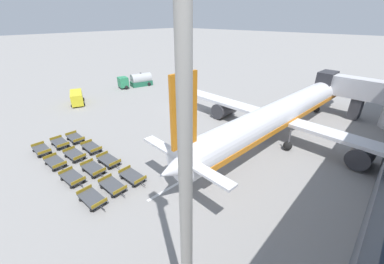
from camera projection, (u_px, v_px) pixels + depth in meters
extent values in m
plane|color=gray|center=(185.00, 109.00, 44.32)|extent=(500.00, 500.00, 0.00)
cube|color=silver|center=(362.00, 89.00, 37.89)|extent=(11.05, 3.26, 3.19)
cube|color=#2D2D33|center=(326.00, 83.00, 41.37)|extent=(2.63, 4.07, 3.83)
cube|color=#38383D|center=(356.00, 108.00, 39.38)|extent=(1.73, 2.45, 3.54)
cylinder|color=white|center=(287.00, 110.00, 33.29)|extent=(6.67, 40.41, 3.64)
sphere|color=white|center=(336.00, 85.00, 45.75)|extent=(3.46, 3.46, 3.46)
cone|color=white|center=(179.00, 166.00, 20.84)|extent=(3.78, 4.62, 3.46)
cube|color=orange|center=(184.00, 112.00, 19.05)|extent=(0.49, 2.74, 6.36)
cube|color=white|center=(184.00, 159.00, 20.93)|extent=(11.13, 1.92, 0.24)
cube|color=white|center=(280.00, 119.00, 32.66)|extent=(39.66, 5.71, 0.44)
cylinder|color=#333338|center=(362.00, 154.00, 26.97)|extent=(2.83, 4.20, 2.53)
cylinder|color=#333338|center=(224.00, 109.00, 40.12)|extent=(2.83, 4.20, 2.53)
cube|color=orange|center=(286.00, 114.00, 33.58)|extent=(6.44, 36.40, 0.65)
cylinder|color=#56565B|center=(318.00, 103.00, 41.91)|extent=(0.24, 0.24, 2.20)
sphere|color=black|center=(316.00, 109.00, 42.39)|extent=(1.14, 1.14, 1.14)
cylinder|color=#56565B|center=(289.00, 138.00, 29.93)|extent=(0.24, 0.24, 2.20)
sphere|color=black|center=(288.00, 146.00, 30.41)|extent=(1.14, 1.14, 1.14)
cylinder|color=#56565B|center=(253.00, 125.00, 33.46)|extent=(0.24, 0.24, 2.20)
sphere|color=black|center=(252.00, 132.00, 33.94)|extent=(1.14, 1.14, 1.14)
cube|color=#2D8C5B|center=(123.00, 82.00, 56.09)|extent=(2.89, 2.56, 2.25)
cube|color=#236B4C|center=(141.00, 83.00, 58.75)|extent=(3.68, 5.56, 1.17)
cylinder|color=#B7BABC|center=(141.00, 79.00, 58.23)|extent=(3.69, 5.33, 2.54)
sphere|color=#333338|center=(141.00, 73.00, 57.66)|extent=(0.44, 0.44, 0.44)
sphere|color=black|center=(123.00, 85.00, 57.58)|extent=(0.90, 0.90, 0.90)
sphere|color=black|center=(126.00, 87.00, 55.83)|extent=(0.90, 0.90, 0.90)
sphere|color=black|center=(145.00, 82.00, 60.43)|extent=(0.90, 0.90, 0.90)
sphere|color=black|center=(149.00, 84.00, 58.67)|extent=(0.90, 0.90, 0.90)
cube|color=yellow|center=(77.00, 97.00, 46.17)|extent=(5.90, 4.09, 2.09)
cube|color=#1E232D|center=(77.00, 100.00, 43.81)|extent=(0.77, 1.65, 0.73)
sphere|color=black|center=(72.00, 106.00, 44.79)|extent=(0.60, 0.60, 0.60)
sphere|color=black|center=(84.00, 104.00, 45.53)|extent=(0.60, 0.60, 0.60)
sphere|color=black|center=(72.00, 100.00, 47.72)|extent=(0.60, 0.60, 0.60)
sphere|color=black|center=(83.00, 99.00, 48.45)|extent=(0.60, 0.60, 0.60)
cube|color=#424449|center=(41.00, 149.00, 29.70)|extent=(2.95, 1.62, 0.10)
cube|color=olive|center=(45.00, 152.00, 28.73)|extent=(0.13, 1.52, 0.32)
cube|color=olive|center=(37.00, 144.00, 30.49)|extent=(0.13, 1.52, 0.32)
cube|color=#333338|center=(46.00, 155.00, 28.63)|extent=(0.70, 0.08, 0.06)
sphere|color=black|center=(39.00, 157.00, 28.81)|extent=(0.36, 0.36, 0.36)
sphere|color=black|center=(50.00, 153.00, 29.65)|extent=(0.36, 0.36, 0.36)
sphere|color=black|center=(34.00, 151.00, 30.08)|extent=(0.36, 0.36, 0.36)
sphere|color=black|center=(45.00, 147.00, 30.91)|extent=(0.36, 0.36, 0.36)
cube|color=#424449|center=(55.00, 162.00, 27.14)|extent=(2.93, 1.58, 0.10)
cube|color=olive|center=(60.00, 165.00, 26.22)|extent=(0.11, 1.52, 0.32)
cube|color=olive|center=(50.00, 156.00, 27.88)|extent=(0.11, 1.52, 0.32)
cube|color=#333338|center=(62.00, 168.00, 26.14)|extent=(0.70, 0.07, 0.06)
sphere|color=black|center=(54.00, 170.00, 26.27)|extent=(0.36, 0.36, 0.36)
sphere|color=black|center=(65.00, 165.00, 27.15)|extent=(0.36, 0.36, 0.36)
sphere|color=black|center=(46.00, 163.00, 27.47)|extent=(0.36, 0.36, 0.36)
sphere|color=black|center=(58.00, 159.00, 28.34)|extent=(0.36, 0.36, 0.36)
cube|color=#424449|center=(72.00, 177.00, 24.55)|extent=(2.97, 1.66, 0.10)
cube|color=olive|center=(78.00, 181.00, 23.65)|extent=(0.15, 1.52, 0.32)
cube|color=olive|center=(65.00, 170.00, 25.25)|extent=(0.15, 1.52, 0.32)
cube|color=#333338|center=(81.00, 185.00, 23.58)|extent=(0.70, 0.09, 0.06)
sphere|color=black|center=(72.00, 187.00, 23.69)|extent=(0.36, 0.36, 0.36)
sphere|color=black|center=(84.00, 181.00, 24.58)|extent=(0.36, 0.36, 0.36)
sphere|color=black|center=(62.00, 179.00, 24.84)|extent=(0.36, 0.36, 0.36)
sphere|color=black|center=(74.00, 173.00, 25.74)|extent=(0.36, 0.36, 0.36)
cube|color=#424449|center=(92.00, 198.00, 21.74)|extent=(2.93, 1.57, 0.10)
cube|color=olive|center=(100.00, 203.00, 20.82)|extent=(0.11, 1.52, 0.32)
cube|color=olive|center=(84.00, 189.00, 22.47)|extent=(0.11, 1.52, 0.32)
cube|color=#333338|center=(102.00, 208.00, 20.73)|extent=(0.70, 0.07, 0.06)
sphere|color=black|center=(92.00, 210.00, 20.87)|extent=(0.36, 0.36, 0.36)
sphere|color=black|center=(105.00, 202.00, 21.74)|extent=(0.36, 0.36, 0.36)
sphere|color=black|center=(81.00, 199.00, 22.06)|extent=(0.36, 0.36, 0.36)
sphere|color=black|center=(94.00, 192.00, 22.94)|extent=(0.36, 0.36, 0.36)
cube|color=#424449|center=(60.00, 142.00, 31.29)|extent=(2.96, 1.64, 0.10)
cube|color=olive|center=(63.00, 145.00, 30.31)|extent=(0.14, 1.52, 0.32)
cube|color=olive|center=(56.00, 138.00, 32.08)|extent=(0.14, 1.52, 0.32)
cube|color=#333338|center=(65.00, 148.00, 30.21)|extent=(0.70, 0.09, 0.06)
sphere|color=black|center=(58.00, 149.00, 30.40)|extent=(0.36, 0.36, 0.36)
sphere|color=black|center=(68.00, 146.00, 31.23)|extent=(0.36, 0.36, 0.36)
sphere|color=black|center=(53.00, 144.00, 31.67)|extent=(0.36, 0.36, 0.36)
sphere|color=black|center=(63.00, 141.00, 32.50)|extent=(0.36, 0.36, 0.36)
cube|color=#424449|center=(74.00, 154.00, 28.60)|extent=(2.95, 1.62, 0.10)
cube|color=olive|center=(80.00, 157.00, 27.70)|extent=(0.13, 1.52, 0.32)
cube|color=olive|center=(69.00, 149.00, 29.32)|extent=(0.13, 1.52, 0.32)
cube|color=#333338|center=(82.00, 160.00, 27.62)|extent=(0.70, 0.08, 0.06)
sphere|color=black|center=(74.00, 162.00, 27.74)|extent=(0.36, 0.36, 0.36)
sphere|color=black|center=(84.00, 157.00, 28.62)|extent=(0.36, 0.36, 0.36)
sphere|color=black|center=(66.00, 156.00, 28.91)|extent=(0.36, 0.36, 0.36)
sphere|color=black|center=(76.00, 152.00, 29.80)|extent=(0.36, 0.36, 0.36)
cube|color=#424449|center=(93.00, 168.00, 25.99)|extent=(2.92, 1.57, 0.10)
cube|color=olive|center=(99.00, 171.00, 25.07)|extent=(0.10, 1.52, 0.32)
cube|color=olive|center=(87.00, 162.00, 26.73)|extent=(0.10, 1.52, 0.32)
cube|color=#333338|center=(102.00, 175.00, 24.98)|extent=(0.70, 0.07, 0.06)
sphere|color=black|center=(93.00, 177.00, 25.12)|extent=(0.36, 0.36, 0.36)
sphere|color=black|center=(104.00, 172.00, 25.99)|extent=(0.36, 0.36, 0.36)
sphere|color=black|center=(84.00, 170.00, 26.32)|extent=(0.36, 0.36, 0.36)
sphere|color=black|center=(95.00, 165.00, 27.19)|extent=(0.36, 0.36, 0.36)
cube|color=#424449|center=(112.00, 185.00, 23.35)|extent=(2.91, 1.53, 0.10)
cube|color=olive|center=(120.00, 190.00, 22.40)|extent=(0.08, 1.52, 0.32)
cube|color=olive|center=(105.00, 178.00, 24.10)|extent=(0.08, 1.52, 0.32)
cube|color=#333338|center=(123.00, 194.00, 22.32)|extent=(0.70, 0.06, 0.06)
sphere|color=black|center=(113.00, 196.00, 22.47)|extent=(0.36, 0.36, 0.36)
sphere|color=black|center=(124.00, 190.00, 23.33)|extent=(0.36, 0.36, 0.36)
sphere|color=black|center=(102.00, 187.00, 23.69)|extent=(0.36, 0.36, 0.36)
sphere|color=black|center=(113.00, 181.00, 24.55)|extent=(0.36, 0.36, 0.36)
cube|color=#424449|center=(75.00, 137.00, 32.57)|extent=(2.95, 1.62, 0.10)
cube|color=olive|center=(79.00, 139.00, 31.60)|extent=(0.13, 1.52, 0.32)
cube|color=olive|center=(71.00, 133.00, 33.36)|extent=(0.13, 1.52, 0.32)
cube|color=#333338|center=(81.00, 142.00, 31.50)|extent=(0.70, 0.09, 0.06)
sphere|color=black|center=(74.00, 144.00, 31.69)|extent=(0.36, 0.36, 0.36)
sphere|color=black|center=(83.00, 141.00, 32.52)|extent=(0.36, 0.36, 0.36)
sphere|color=black|center=(68.00, 139.00, 32.95)|extent=(0.36, 0.36, 0.36)
sphere|color=black|center=(77.00, 136.00, 33.78)|extent=(0.36, 0.36, 0.36)
cube|color=#424449|center=(91.00, 147.00, 30.20)|extent=(2.94, 1.59, 0.10)
cube|color=olive|center=(96.00, 149.00, 29.24)|extent=(0.12, 1.52, 0.32)
cube|color=olive|center=(86.00, 142.00, 30.97)|extent=(0.12, 1.52, 0.32)
cube|color=#333338|center=(98.00, 153.00, 29.14)|extent=(0.70, 0.08, 0.06)
sphere|color=black|center=(91.00, 154.00, 29.32)|extent=(0.36, 0.36, 0.36)
sphere|color=black|center=(100.00, 150.00, 30.16)|extent=(0.36, 0.36, 0.36)
sphere|color=black|center=(84.00, 148.00, 30.57)|extent=(0.36, 0.36, 0.36)
sphere|color=black|center=(93.00, 145.00, 31.41)|extent=(0.36, 0.36, 0.36)
cube|color=#424449|center=(109.00, 160.00, 27.49)|extent=(2.92, 1.57, 0.10)
cube|color=olive|center=(115.00, 163.00, 26.56)|extent=(0.10, 1.52, 0.32)
cube|color=olive|center=(102.00, 154.00, 28.23)|extent=(0.10, 1.52, 0.32)
cube|color=#333338|center=(117.00, 166.00, 26.48)|extent=(0.70, 0.07, 0.06)
sphere|color=black|center=(109.00, 168.00, 26.62)|extent=(0.36, 0.36, 0.36)
sphere|color=black|center=(119.00, 163.00, 27.49)|extent=(0.36, 0.36, 0.36)
sphere|color=black|center=(100.00, 162.00, 27.81)|extent=(0.36, 0.36, 0.36)
sphere|color=black|center=(109.00, 157.00, 28.69)|extent=(0.36, 0.36, 0.36)
cube|color=#424449|center=(132.00, 176.00, 24.73)|extent=(2.91, 1.55, 0.10)
cube|color=olive|center=(140.00, 180.00, 23.79)|extent=(0.09, 1.52, 0.32)
cube|color=olive|center=(124.00, 169.00, 25.47)|extent=(0.09, 1.52, 0.32)
cube|color=#333338|center=(143.00, 184.00, 23.71)|extent=(0.70, 0.07, 0.06)
sphere|color=black|center=(133.00, 186.00, 23.85)|extent=(0.36, 0.36, 0.36)
sphere|color=black|center=(144.00, 180.00, 24.72)|extent=(0.36, 0.36, 0.36)
sphere|color=black|center=(122.00, 178.00, 25.06)|extent=(0.36, 0.36, 0.36)
sphere|color=black|center=(132.00, 172.00, 25.93)|extent=(0.36, 0.36, 0.36)
cylinder|color=#ADA89E|center=(185.00, 170.00, 9.06)|extent=(0.56, 0.56, 20.58)
cube|color=white|center=(229.00, 153.00, 29.79)|extent=(2.17, 24.69, 0.01)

